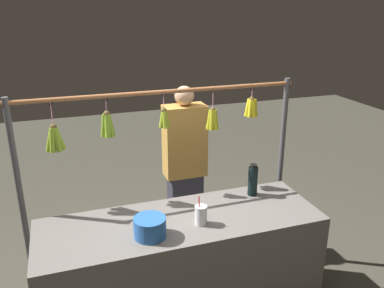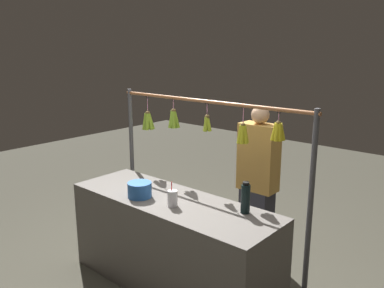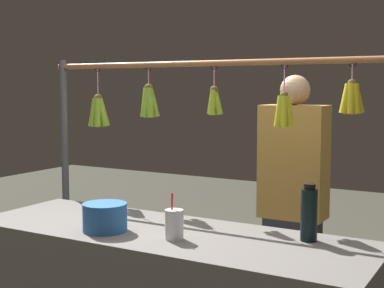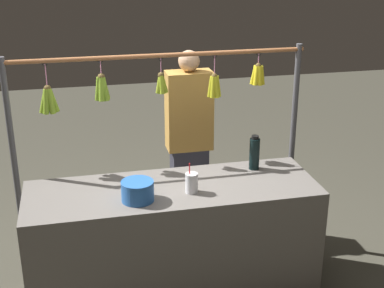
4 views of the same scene
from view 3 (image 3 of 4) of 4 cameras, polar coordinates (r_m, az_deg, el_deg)
The scene contains 5 objects.
display_rack at distance 3.03m, azimuth 1.40°, elevation -0.11°, with size 2.17×0.12×1.68m.
water_bottle at distance 2.55m, azimuth 11.82°, elevation -6.95°, with size 0.07×0.07×0.26m.
blue_bucket at distance 2.71m, azimuth -8.85°, elevation -7.36°, with size 0.21×0.21×0.13m, color #2960B0.
drink_cup at distance 2.53m, azimuth -1.83°, elevation -8.18°, with size 0.08×0.08×0.21m.
vendor_person at distance 3.35m, azimuth 10.22°, elevation -6.86°, with size 0.37×0.20×1.58m.
Camera 3 is at (-1.40, 2.19, 1.51)m, focal length 52.44 mm.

